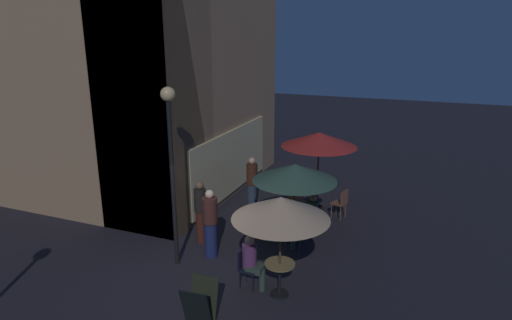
{
  "coord_description": "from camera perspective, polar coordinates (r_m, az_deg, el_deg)",
  "views": [
    {
      "loc": [
        -7.65,
        -4.47,
        5.37
      ],
      "look_at": [
        2.59,
        -0.36,
        2.13
      ],
      "focal_mm": 30.64,
      "sensor_mm": 36.0,
      "label": 1
    }
  ],
  "objects": [
    {
      "name": "cafe_chair_1",
      "position": [
        12.07,
        1.46,
        -7.15
      ],
      "size": [
        0.5,
        0.5,
        0.89
      ],
      "rotation": [
        0.0,
        0.0,
        -1.85
      ],
      "color": "black",
      "rests_on": "ground"
    },
    {
      "name": "cafe_table_1",
      "position": [
        11.63,
        4.93,
        -8.21
      ],
      "size": [
        0.79,
        0.79,
        0.72
      ],
      "color": "black",
      "rests_on": "ground"
    },
    {
      "name": "patron_standing_3",
      "position": [
        11.58,
        -7.27,
        -6.66
      ],
      "size": [
        0.32,
        0.32,
        1.69
      ],
      "rotation": [
        0.0,
        0.0,
        3.91
      ],
      "color": "#451E16",
      "rests_on": "ground"
    },
    {
      "name": "cafe_table_2",
      "position": [
        13.64,
        7.93,
        -4.74
      ],
      "size": [
        0.62,
        0.62,
        0.74
      ],
      "color": "black",
      "rests_on": "ground"
    },
    {
      "name": "cafe_table_0",
      "position": [
        9.45,
        3.11,
        -14.56
      ],
      "size": [
        0.64,
        0.64,
        0.75
      ],
      "color": "black",
      "rests_on": "ground"
    },
    {
      "name": "menu_sandwich_board",
      "position": [
        8.75,
        -7.31,
        -18.06
      ],
      "size": [
        0.67,
        0.59,
        0.86
      ],
      "rotation": [
        0.0,
        0.0,
        0.07
      ],
      "color": "black",
      "rests_on": "ground"
    },
    {
      "name": "cafe_chair_0",
      "position": [
        9.73,
        -1.33,
        -13.48
      ],
      "size": [
        0.42,
        0.42,
        0.88
      ],
      "rotation": [
        0.0,
        0.0,
        -1.63
      ],
      "color": "black",
      "rests_on": "ground"
    },
    {
      "name": "patron_seated_1",
      "position": [
        10.98,
        4.85,
        -8.84
      ],
      "size": [
        0.52,
        0.41,
        1.25
      ],
      "rotation": [
        0.0,
        0.0,
        0.27
      ],
      "color": "#274836",
      "rests_on": "ground"
    },
    {
      "name": "patron_standing_4",
      "position": [
        10.82,
        -5.99,
        -8.25
      ],
      "size": [
        0.37,
        0.37,
        1.75
      ],
      "rotation": [
        0.0,
        0.0,
        3.96
      ],
      "color": "navy",
      "rests_on": "ground"
    },
    {
      "name": "cafe_chair_5",
      "position": [
        13.21,
        4.97,
        -4.9
      ],
      "size": [
        0.59,
        0.59,
        0.99
      ],
      "rotation": [
        0.0,
        0.0,
        -0.76
      ],
      "color": "brown",
      "rests_on": "ground"
    },
    {
      "name": "street_lamp_near_corner",
      "position": [
        9.89,
        -11.08,
        1.93
      ],
      "size": [
        0.32,
        0.32,
        4.24
      ],
      "color": "black",
      "rests_on": "ground"
    },
    {
      "name": "patio_umbrella_2",
      "position": [
        13.1,
        8.24,
        2.63
      ],
      "size": [
        2.27,
        2.27,
        2.51
      ],
      "color": "black",
      "rests_on": "ground"
    },
    {
      "name": "cafe_chair_3",
      "position": [
        12.11,
        7.75,
        -7.37
      ],
      "size": [
        0.6,
        0.6,
        0.86
      ],
      "rotation": [
        0.0,
        0.0,
        2.57
      ],
      "color": "black",
      "rests_on": "ground"
    },
    {
      "name": "patron_standing_5",
      "position": [
        13.41,
        -0.52,
        -3.19
      ],
      "size": [
        0.34,
        0.34,
        1.73
      ],
      "rotation": [
        0.0,
        0.0,
        1.55
      ],
      "color": "#2A374D",
      "rests_on": "ground"
    },
    {
      "name": "patron_seated_0",
      "position": [
        9.59,
        -0.55,
        -12.81
      ],
      "size": [
        0.34,
        0.53,
        1.22
      ],
      "rotation": [
        0.0,
        0.0,
        -1.63
      ],
      "color": "#324439",
      "rests_on": "ground"
    },
    {
      "name": "cafe_chair_4",
      "position": [
        13.25,
        11.09,
        -5.31
      ],
      "size": [
        0.47,
        0.47,
        0.9
      ],
      "rotation": [
        0.0,
        0.0,
        1.28
      ],
      "color": "brown",
      "rests_on": "ground"
    },
    {
      "name": "patron_seated_2",
      "position": [
        11.95,
        7.24,
        -6.92
      ],
      "size": [
        0.5,
        0.46,
        1.18
      ],
      "rotation": [
        0.0,
        0.0,
        2.57
      ],
      "color": "#53305E",
      "rests_on": "ground"
    },
    {
      "name": "patio_umbrella_1",
      "position": [
        11.12,
        5.1,
        -1.67
      ],
      "size": [
        2.18,
        2.18,
        2.16
      ],
      "color": "black",
      "rests_on": "ground"
    },
    {
      "name": "patio_umbrella_0",
      "position": [
        8.79,
        3.25,
        -6.33
      ],
      "size": [
        2.01,
        2.01,
        2.22
      ],
      "color": "black",
      "rests_on": "ground"
    },
    {
      "name": "cafe_chair_2",
      "position": [
        10.9,
        4.82,
        -9.76
      ],
      "size": [
        0.53,
        0.53,
        0.94
      ],
      "rotation": [
        0.0,
        0.0,
        0.27
      ],
      "color": "#212827",
      "rests_on": "ground"
    },
    {
      "name": "ground_plane",
      "position": [
        10.36,
        -7.47,
        -14.99
      ],
      "size": [
        60.0,
        60.0,
        0.0
      ],
      "primitive_type": "plane",
      "color": "black"
    },
    {
      "name": "cafe_building",
      "position": [
        14.47,
        -16.02,
        14.23
      ],
      "size": [
        7.84,
        8.84,
        9.97
      ],
      "color": "tan",
      "rests_on": "ground"
    }
  ]
}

